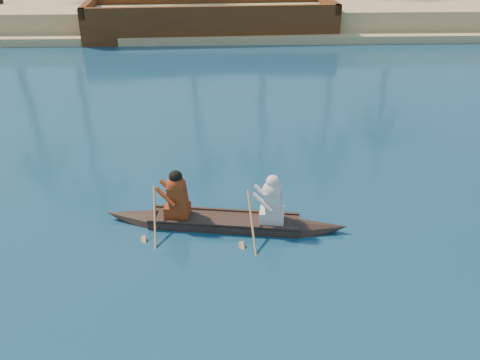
{
  "coord_description": "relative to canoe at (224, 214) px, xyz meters",
  "views": [
    {
      "loc": [
        -8.02,
        -3.27,
        5.71
      ],
      "look_at": [
        -7.66,
        6.67,
        0.67
      ],
      "focal_mm": 40.0,
      "sensor_mm": 36.0,
      "label": 1
    }
  ],
  "objects": [
    {
      "name": "canoe",
      "position": [
        0.0,
        0.0,
        0.0
      ],
      "size": [
        4.95,
        1.37,
        1.35
      ],
      "rotation": [
        0.0,
        0.0,
        -0.15
      ],
      "color": "#30241A",
      "rests_on": "ground"
    },
    {
      "name": "barge_mid",
      "position": [
        -0.49,
        18.33,
        0.45
      ],
      "size": [
        12.43,
        4.78,
        2.04
      ],
      "rotation": [
        0.0,
        0.0,
        0.06
      ],
      "color": "#5D2D14",
      "rests_on": "ground"
    }
  ]
}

